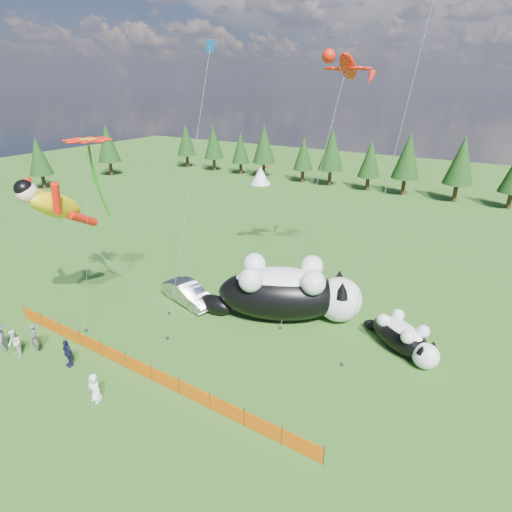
# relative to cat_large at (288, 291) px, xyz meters

# --- Properties ---
(ground) EXTENTS (160.00, 160.00, 0.00)m
(ground) POSITION_rel_cat_large_xyz_m (-4.20, -6.70, -1.95)
(ground) COLOR #11390A
(ground) RESTS_ON ground
(safety_fence) EXTENTS (22.06, 0.06, 1.10)m
(safety_fence) POSITION_rel_cat_large_xyz_m (-4.20, -9.70, -1.45)
(safety_fence) COLOR #262626
(safety_fence) RESTS_ON ground
(tree_line) EXTENTS (90.00, 4.00, 8.00)m
(tree_line) POSITION_rel_cat_large_xyz_m (-4.20, 38.30, 2.05)
(tree_line) COLOR black
(tree_line) RESTS_ON ground
(festival_tents) EXTENTS (50.00, 3.20, 2.80)m
(festival_tents) POSITION_rel_cat_large_xyz_m (6.80, 33.30, -0.55)
(festival_tents) COLOR white
(festival_tents) RESTS_ON ground
(cat_large) EXTENTS (10.65, 7.34, 4.11)m
(cat_large) POSITION_rel_cat_large_xyz_m (0.00, 0.00, 0.00)
(cat_large) COLOR black
(cat_large) RESTS_ON ground
(cat_small) EXTENTS (5.06, 3.89, 2.03)m
(cat_small) POSITION_rel_cat_large_xyz_m (7.72, 0.21, -0.99)
(cat_small) COLOR black
(cat_small) RESTS_ON ground
(car) EXTENTS (4.93, 2.69, 1.54)m
(car) POSITION_rel_cat_large_xyz_m (-7.05, -2.12, -1.18)
(car) COLOR #B4B5B9
(car) RESTS_ON ground
(spectator_a) EXTENTS (0.81, 0.65, 1.94)m
(spectator_a) POSITION_rel_cat_large_xyz_m (-10.92, -11.49, -0.98)
(spectator_a) COLOR #55565A
(spectator_a) RESTS_ON ground
(spectator_b) EXTENTS (0.94, 0.68, 1.75)m
(spectator_b) POSITION_rel_cat_large_xyz_m (-11.57, -12.34, -1.08)
(spectator_b) COLOR white
(spectator_b) RESTS_ON ground
(spectator_c) EXTENTS (1.08, 0.66, 1.74)m
(spectator_c) POSITION_rel_cat_large_xyz_m (-8.14, -11.25, -1.08)
(spectator_c) COLOR #131536
(spectator_c) RESTS_ON ground
(spectator_d) EXTENTS (1.36, 1.19, 1.88)m
(spectator_d) POSITION_rel_cat_large_xyz_m (-12.73, -12.53, -1.01)
(spectator_d) COLOR #55565A
(spectator_d) RESTS_ON ground
(spectator_e) EXTENTS (0.80, 0.53, 1.63)m
(spectator_e) POSITION_rel_cat_large_xyz_m (-4.51, -12.26, -1.14)
(spectator_e) COLOR white
(spectator_e) RESTS_ON ground
(superhero_kite) EXTENTS (7.59, 6.89, 11.27)m
(superhero_kite) POSITION_rel_cat_large_xyz_m (-11.84, -7.90, 6.17)
(superhero_kite) COLOR yellow
(superhero_kite) RESTS_ON ground
(gecko_kite) EXTENTS (3.80, 10.29, 17.63)m
(gecko_kite) POSITION_rel_cat_large_xyz_m (0.95, 5.58, 13.92)
(gecko_kite) COLOR red
(gecko_kite) RESTS_ON ground
(flower_kite) EXTENTS (3.80, 4.71, 12.02)m
(flower_kite) POSITION_rel_cat_large_xyz_m (-10.71, -5.83, 9.68)
(flower_kite) COLOR red
(flower_kite) RESTS_ON ground
(diamond_kite_a) EXTENTS (0.49, 6.32, 17.91)m
(diamond_kite_a) POSITION_rel_cat_large_xyz_m (-5.24, -1.03, 13.81)
(diamond_kite_a) COLOR #0C5FB8
(diamond_kite_a) RESTS_ON ground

